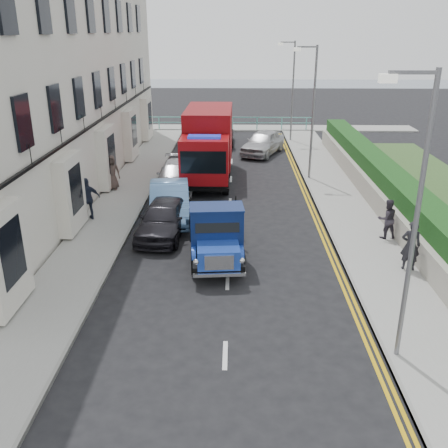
% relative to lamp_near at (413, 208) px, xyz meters
% --- Properties ---
extents(ground, '(120.00, 120.00, 0.00)m').
position_rel_lamp_near_xyz_m(ground, '(-4.18, 2.00, -4.00)').
color(ground, black).
rests_on(ground, ground).
extents(pavement_west, '(2.40, 38.00, 0.12)m').
position_rel_lamp_near_xyz_m(pavement_west, '(-9.38, 11.00, -3.94)').
color(pavement_west, gray).
rests_on(pavement_west, ground).
extents(pavement_east, '(2.60, 38.00, 0.12)m').
position_rel_lamp_near_xyz_m(pavement_east, '(1.12, 11.00, -3.94)').
color(pavement_east, gray).
rests_on(pavement_east, ground).
extents(promenade, '(30.00, 2.50, 0.12)m').
position_rel_lamp_near_xyz_m(promenade, '(-4.18, 31.00, -3.94)').
color(promenade, gray).
rests_on(promenade, ground).
extents(sea_plane, '(120.00, 120.00, 0.00)m').
position_rel_lamp_near_xyz_m(sea_plane, '(-4.18, 62.00, -4.00)').
color(sea_plane, slate).
rests_on(sea_plane, ground).
extents(terrace_west, '(6.31, 30.20, 14.25)m').
position_rel_lamp_near_xyz_m(terrace_west, '(-13.65, 15.00, 3.17)').
color(terrace_west, silver).
rests_on(terrace_west, ground).
extents(garden_east, '(1.45, 28.00, 1.75)m').
position_rel_lamp_near_xyz_m(garden_east, '(3.03, 11.00, -3.10)').
color(garden_east, '#B2AD9E').
rests_on(garden_east, ground).
extents(seafront_railing, '(13.00, 0.08, 1.11)m').
position_rel_lamp_near_xyz_m(seafront_railing, '(-4.18, 30.20, -3.42)').
color(seafront_railing, '#59B2A5').
rests_on(seafront_railing, ground).
extents(lamp_near, '(1.23, 0.18, 7.00)m').
position_rel_lamp_near_xyz_m(lamp_near, '(0.00, 0.00, 0.00)').
color(lamp_near, slate).
rests_on(lamp_near, ground).
extents(lamp_mid, '(1.23, 0.18, 7.00)m').
position_rel_lamp_near_xyz_m(lamp_mid, '(0.00, 16.00, 0.00)').
color(lamp_mid, slate).
rests_on(lamp_mid, ground).
extents(lamp_far, '(1.23, 0.18, 7.00)m').
position_rel_lamp_near_xyz_m(lamp_far, '(0.00, 26.00, 0.00)').
color(lamp_far, slate).
rests_on(lamp_far, ground).
extents(bedford_lorry, '(2.15, 4.66, 2.14)m').
position_rel_lamp_near_xyz_m(bedford_lorry, '(-4.58, 5.34, -3.01)').
color(bedford_lorry, black).
rests_on(bedford_lorry, ground).
extents(red_lorry, '(2.52, 7.16, 3.73)m').
position_rel_lamp_near_xyz_m(red_lorry, '(-5.41, 16.10, -2.01)').
color(red_lorry, black).
rests_on(red_lorry, ground).
extents(parked_car_front, '(2.10, 4.37, 1.44)m').
position_rel_lamp_near_xyz_m(parked_car_front, '(-6.78, 7.93, -3.28)').
color(parked_car_front, black).
rests_on(parked_car_front, ground).
extents(parked_car_mid, '(2.21, 4.88, 1.55)m').
position_rel_lamp_near_xyz_m(parked_car_mid, '(-6.78, 9.83, -3.22)').
color(parked_car_mid, '#5581B8').
rests_on(parked_car_mid, ground).
extents(parked_car_rear, '(1.97, 4.72, 1.36)m').
position_rel_lamp_near_xyz_m(parked_car_rear, '(-6.98, 14.21, -3.32)').
color(parked_car_rear, '#B2B2B7').
rests_on(parked_car_rear, ground).
extents(seafront_car_left, '(2.22, 4.75, 1.32)m').
position_rel_lamp_near_xyz_m(seafront_car_left, '(-5.18, 25.14, -3.34)').
color(seafront_car_left, black).
rests_on(seafront_car_left, ground).
extents(seafront_car_right, '(3.45, 4.92, 1.56)m').
position_rel_lamp_near_xyz_m(seafront_car_right, '(-2.12, 22.00, -3.22)').
color(seafront_car_right, '#B0B2B5').
rests_on(seafront_car_right, ground).
extents(pedestrian_east_near, '(0.70, 0.53, 1.74)m').
position_rel_lamp_near_xyz_m(pedestrian_east_near, '(1.92, 4.79, -3.01)').
color(pedestrian_east_near, black).
rests_on(pedestrian_east_near, pavement_east).
extents(pedestrian_east_far, '(0.85, 0.72, 1.57)m').
position_rel_lamp_near_xyz_m(pedestrian_east_far, '(1.92, 7.54, -3.09)').
color(pedestrian_east_far, '#332D37').
rests_on(pedestrian_east_far, pavement_east).
extents(pedestrian_west_near, '(1.14, 0.95, 1.83)m').
position_rel_lamp_near_xyz_m(pedestrian_west_near, '(-10.18, 9.30, -2.96)').
color(pedestrian_west_near, '#1A2030').
rests_on(pedestrian_west_near, pavement_west).
extents(pedestrian_west_far, '(0.93, 0.67, 1.77)m').
position_rel_lamp_near_xyz_m(pedestrian_west_far, '(-10.18, 13.61, -2.99)').
color(pedestrian_west_far, '#443631').
rests_on(pedestrian_west_far, pavement_west).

